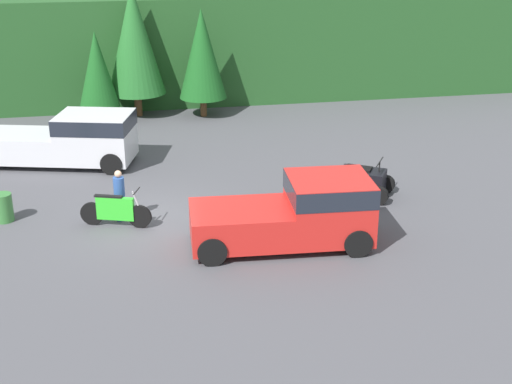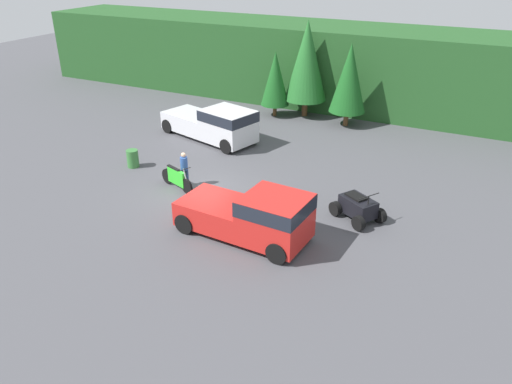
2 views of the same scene
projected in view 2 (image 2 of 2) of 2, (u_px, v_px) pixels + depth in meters
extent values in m
plane|color=#4C4C51|center=(203.00, 191.00, 22.45)|extent=(80.00, 80.00, 0.00)
cube|color=#235123|center=(326.00, 64.00, 34.08)|extent=(44.00, 6.00, 5.13)
cylinder|color=brown|center=(275.00, 110.00, 32.07)|extent=(0.24, 0.24, 0.73)
cone|color=#19561E|center=(275.00, 79.00, 31.15)|extent=(1.79, 1.79, 3.34)
cylinder|color=brown|center=(305.00, 107.00, 32.00)|extent=(0.36, 0.36, 1.07)
cone|color=#236628|center=(307.00, 61.00, 30.67)|extent=(2.61, 2.61, 4.87)
cylinder|color=brown|center=(346.00, 118.00, 30.32)|extent=(0.29, 0.29, 0.88)
cone|color=#19561E|center=(349.00, 78.00, 29.22)|extent=(2.16, 2.16, 4.03)
cube|color=red|center=(275.00, 219.00, 17.95)|extent=(2.40, 2.24, 1.74)
cube|color=#1E232D|center=(276.00, 205.00, 17.70)|extent=(2.42, 2.26, 0.56)
cube|color=red|center=(218.00, 212.00, 19.27)|extent=(2.90, 2.27, 0.95)
cylinder|color=black|center=(301.00, 228.00, 18.73)|extent=(0.82, 0.33, 0.80)
cylinder|color=black|center=(277.00, 253.00, 17.24)|extent=(0.82, 0.33, 0.80)
cylinder|color=black|center=(214.00, 203.00, 20.53)|extent=(0.82, 0.33, 0.80)
cylinder|color=black|center=(185.00, 223.00, 19.04)|extent=(0.82, 0.33, 0.80)
cube|color=silver|center=(228.00, 126.00, 27.08)|extent=(3.11, 2.72, 1.74)
cube|color=#1E232D|center=(228.00, 116.00, 26.83)|extent=(3.13, 2.74, 0.56)
cube|color=silver|center=(193.00, 121.00, 29.02)|extent=(3.68, 2.87, 0.95)
cylinder|color=black|center=(251.00, 137.00, 27.55)|extent=(0.85, 0.48, 0.80)
cylinder|color=black|center=(227.00, 146.00, 26.27)|extent=(0.85, 0.48, 0.80)
cylinder|color=black|center=(193.00, 118.00, 30.45)|extent=(0.85, 0.48, 0.80)
cylinder|color=black|center=(168.00, 126.00, 29.16)|extent=(0.85, 0.48, 0.80)
cylinder|color=black|center=(187.00, 186.00, 22.03)|extent=(0.71, 0.33, 0.72)
cylinder|color=black|center=(167.00, 176.00, 23.00)|extent=(0.71, 0.33, 0.72)
cube|color=green|center=(177.00, 177.00, 22.42)|extent=(1.14, 0.53, 0.71)
cylinder|color=#B7B7BC|center=(186.00, 178.00, 21.88)|extent=(0.30, 0.15, 0.79)
cylinder|color=black|center=(185.00, 169.00, 21.70)|extent=(0.23, 0.58, 0.04)
cube|color=black|center=(173.00, 168.00, 22.37)|extent=(0.84, 0.41, 0.06)
cylinder|color=black|center=(380.00, 216.00, 19.79)|extent=(0.62, 0.50, 0.59)
cylinder|color=black|center=(358.00, 223.00, 19.27)|extent=(0.62, 0.50, 0.59)
cylinder|color=black|center=(356.00, 202.00, 20.85)|extent=(0.62, 0.50, 0.59)
cylinder|color=black|center=(335.00, 209.00, 20.32)|extent=(0.62, 0.50, 0.59)
cube|color=black|center=(358.00, 206.00, 19.94)|extent=(1.70, 1.50, 0.68)
cylinder|color=black|center=(368.00, 200.00, 19.30)|extent=(0.07, 0.07, 0.35)
cylinder|color=black|center=(369.00, 196.00, 19.22)|extent=(0.58, 0.91, 0.04)
cube|color=black|center=(356.00, 196.00, 19.88)|extent=(0.98, 0.87, 0.08)
cylinder|color=navy|center=(187.00, 177.00, 22.81)|extent=(0.23, 0.23, 0.80)
cylinder|color=navy|center=(183.00, 178.00, 22.74)|extent=(0.23, 0.23, 0.80)
cylinder|color=#2D5199|center=(184.00, 163.00, 22.46)|extent=(0.47, 0.47, 0.60)
sphere|color=tan|center=(183.00, 155.00, 22.28)|extent=(0.30, 0.30, 0.22)
cylinder|color=#387A38|center=(133.00, 158.00, 24.68)|extent=(0.58, 0.58, 0.88)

